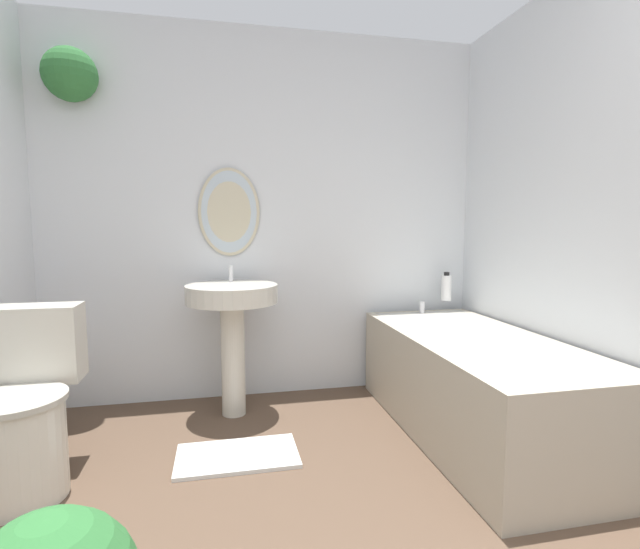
% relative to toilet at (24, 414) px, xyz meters
% --- Properties ---
extents(wall_back, '(2.95, 0.30, 2.40)m').
position_rel_toilet_xyz_m(wall_back, '(1.08, 0.96, 0.92)').
color(wall_back, silver).
rests_on(wall_back, ground_plane).
extents(wall_right, '(0.06, 2.76, 2.40)m').
position_rel_toilet_xyz_m(wall_right, '(2.61, -0.38, 0.87)').
color(wall_right, silver).
rests_on(wall_right, ground_plane).
extents(toilet, '(0.40, 0.58, 0.77)m').
position_rel_toilet_xyz_m(toilet, '(0.00, 0.00, 0.00)').
color(toilet, beige).
rests_on(toilet, ground_plane).
extents(pedestal_sink, '(0.54, 0.54, 0.89)m').
position_rel_toilet_xyz_m(pedestal_sink, '(0.90, 0.63, 0.28)').
color(pedestal_sink, beige).
rests_on(pedestal_sink, ground_plane).
extents(bathtub, '(0.73, 1.62, 0.62)m').
position_rel_toilet_xyz_m(bathtub, '(2.19, 0.08, -0.05)').
color(bathtub, '#B2A893').
rests_on(bathtub, ground_plane).
extents(shampoo_bottle, '(0.07, 0.07, 0.20)m').
position_rel_toilet_xyz_m(shampoo_bottle, '(2.38, 0.81, 0.38)').
color(shampoo_bottle, white).
rests_on(shampoo_bottle, bathtub).
extents(bath_mat, '(0.59, 0.34, 0.02)m').
position_rel_toilet_xyz_m(bath_mat, '(0.90, 0.07, -0.32)').
color(bath_mat, silver).
rests_on(bath_mat, ground_plane).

